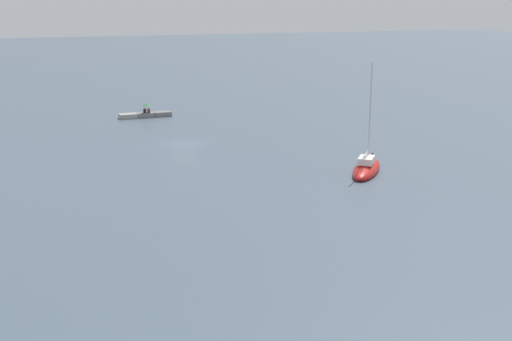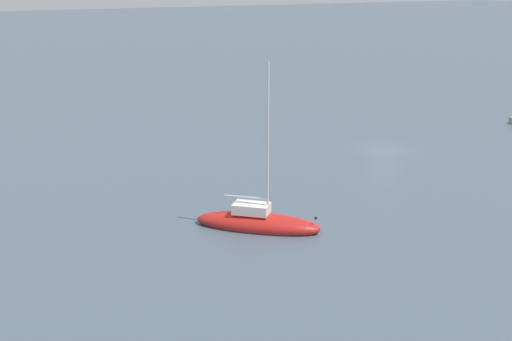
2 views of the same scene
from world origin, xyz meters
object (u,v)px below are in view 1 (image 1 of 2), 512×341
object	(u,v)px
umbrella_open_green	(146,105)
sailboat_red_near	(366,168)
person_seated_maroon_left	(149,111)
person_seated_dark_right	(145,111)

from	to	relation	value
umbrella_open_green	sailboat_red_near	world-z (taller)	sailboat_red_near
umbrella_open_green	sailboat_red_near	bearing A→B (deg)	107.98
person_seated_maroon_left	sailboat_red_near	xyz separation A→B (m)	(-12.21, 38.30, -0.52)
sailboat_red_near	umbrella_open_green	bearing A→B (deg)	148.81
person_seated_dark_right	person_seated_maroon_left	bearing A→B (deg)	177.44
person_seated_dark_right	umbrella_open_green	xyz separation A→B (m)	(-0.30, -0.01, 0.85)
person_seated_maroon_left	person_seated_dark_right	bearing A→B (deg)	-2.56
person_seated_maroon_left	umbrella_open_green	world-z (taller)	umbrella_open_green
umbrella_open_green	sailboat_red_near	distance (m)	40.44
sailboat_red_near	person_seated_maroon_left	bearing A→B (deg)	148.51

